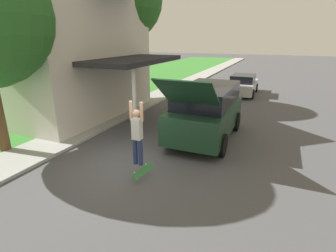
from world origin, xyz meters
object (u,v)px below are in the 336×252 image
object	(u,v)px
suv_parked	(207,111)
car_down_street	(243,85)
skateboarder	(137,133)
skateboard	(143,171)

from	to	relation	value
suv_parked	car_down_street	bearing A→B (deg)	89.41
car_down_street	skateboarder	world-z (taller)	skateboarder
skateboarder	skateboard	xyz separation A→B (m)	(0.13, 0.03, -1.13)
car_down_street	skateboarder	size ratio (longest dim) A/B	2.26
suv_parked	skateboarder	bearing A→B (deg)	-102.71
car_down_street	skateboard	size ratio (longest dim) A/B	5.42
car_down_street	skateboarder	xyz separation A→B (m)	(-0.98, -13.29, 0.72)
skateboarder	suv_parked	bearing A→B (deg)	77.29
suv_parked	car_down_street	size ratio (longest dim) A/B	1.30
car_down_street	skateboard	world-z (taller)	car_down_street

